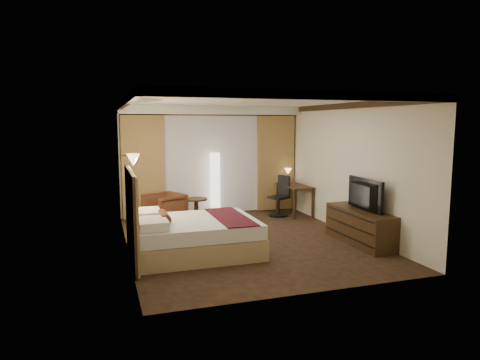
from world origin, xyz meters
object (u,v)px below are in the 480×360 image
object	(u,v)px
television	(360,193)
armchair	(165,207)
desk	(294,200)
floor_lamp	(215,184)
office_chair	(279,196)
side_table	(196,210)
bed	(195,236)
dresser	(360,226)

from	to	relation	value
television	armchair	bearing A→B (deg)	53.58
television	desk	bearing A→B (deg)	3.47
floor_lamp	office_chair	size ratio (longest dim) A/B	1.57
side_table	office_chair	bearing A→B (deg)	1.94
armchair	desk	world-z (taller)	armchair
armchair	television	world-z (taller)	television
side_table	desk	size ratio (longest dim) A/B	0.51
armchair	television	bearing A→B (deg)	25.95
office_chair	television	bearing A→B (deg)	-104.06
armchair	floor_lamp	bearing A→B (deg)	87.51
bed	armchair	xyz separation A→B (m)	(-0.20, 2.37, 0.08)
armchair	floor_lamp	distance (m)	1.49
armchair	dresser	size ratio (longest dim) A/B	0.46
floor_lamp	television	xyz separation A→B (m)	(1.96, -3.25, 0.19)
bed	dresser	size ratio (longest dim) A/B	1.26
side_table	armchair	bearing A→B (deg)	177.05
bed	desk	distance (m)	3.94
office_chair	television	world-z (taller)	television
office_chair	dresser	distance (m)	2.80
desk	side_table	bearing A→B (deg)	-177.29
bed	armchair	bearing A→B (deg)	94.72
side_table	desk	xyz separation A→B (m)	(2.55, 0.12, 0.09)
bed	dresser	bearing A→B (deg)	-6.17
floor_lamp	dresser	world-z (taller)	floor_lamp
desk	television	xyz separation A→B (m)	(0.02, -2.79, 0.61)
armchair	office_chair	distance (m)	2.82
armchair	bed	bearing A→B (deg)	-19.85
desk	office_chair	distance (m)	0.48
office_chair	television	xyz separation A→B (m)	(0.47, -2.74, 0.48)
bed	television	size ratio (longest dim) A/B	1.88
armchair	side_table	size ratio (longest dim) A/B	1.38
office_chair	television	size ratio (longest dim) A/B	0.89
armchair	desk	bearing A→B (deg)	66.88
desk	office_chair	world-z (taller)	office_chair
desk	office_chair	size ratio (longest dim) A/B	1.12
side_table	floor_lamp	distance (m)	0.98
bed	desk	bearing A→B (deg)	38.61
side_table	dresser	world-z (taller)	dresser
armchair	side_table	distance (m)	0.73
television	floor_lamp	bearing A→B (deg)	34.19
bed	floor_lamp	size ratio (longest dim) A/B	1.35
dresser	television	xyz separation A→B (m)	(-0.03, 0.00, 0.66)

